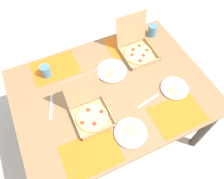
{
  "coord_description": "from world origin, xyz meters",
  "views": [
    {
      "loc": [
        -0.38,
        -0.82,
        2.12
      ],
      "look_at": [
        0.0,
        0.0,
        0.74
      ],
      "focal_mm": 35.48,
      "sensor_mm": 36.0,
      "label": 1
    }
  ],
  "objects_px": {
    "pizza_box_edge_far": "(90,111)",
    "plate_near_right": "(131,133)",
    "plate_far_right": "(112,71)",
    "cup_clear_right": "(46,71)",
    "cup_red": "(152,30)",
    "plate_near_left": "(174,89)",
    "pizza_box_corner_left": "(137,48)"
  },
  "relations": [
    {
      "from": "pizza_box_corner_left",
      "to": "cup_clear_right",
      "type": "bearing_deg",
      "value": 173.78
    },
    {
      "from": "plate_far_right",
      "to": "cup_red",
      "type": "relative_size",
      "value": 2.29
    },
    {
      "from": "plate_near_right",
      "to": "cup_clear_right",
      "type": "xyz_separation_m",
      "value": [
        -0.37,
        0.7,
        0.04
      ]
    },
    {
      "from": "plate_near_right",
      "to": "cup_red",
      "type": "height_order",
      "value": "cup_red"
    },
    {
      "from": "cup_red",
      "to": "pizza_box_edge_far",
      "type": "bearing_deg",
      "value": -147.38
    },
    {
      "from": "pizza_box_edge_far",
      "to": "cup_red",
      "type": "height_order",
      "value": "pizza_box_edge_far"
    },
    {
      "from": "pizza_box_edge_far",
      "to": "plate_near_right",
      "type": "xyz_separation_m",
      "value": [
        0.19,
        -0.24,
        -0.04
      ]
    },
    {
      "from": "plate_near_right",
      "to": "cup_red",
      "type": "bearing_deg",
      "value": 51.14
    },
    {
      "from": "pizza_box_corner_left",
      "to": "plate_near_left",
      "type": "xyz_separation_m",
      "value": [
        0.08,
        -0.45,
        -0.04
      ]
    },
    {
      "from": "plate_far_right",
      "to": "cup_clear_right",
      "type": "distance_m",
      "value": 0.5
    },
    {
      "from": "pizza_box_corner_left",
      "to": "cup_clear_right",
      "type": "xyz_separation_m",
      "value": [
        -0.75,
        0.08,
        0.0
      ]
    },
    {
      "from": "plate_near_left",
      "to": "plate_near_right",
      "type": "distance_m",
      "value": 0.49
    },
    {
      "from": "plate_near_left",
      "to": "cup_red",
      "type": "relative_size",
      "value": 2.01
    },
    {
      "from": "pizza_box_edge_far",
      "to": "cup_clear_right",
      "type": "height_order",
      "value": "pizza_box_edge_far"
    },
    {
      "from": "pizza_box_edge_far",
      "to": "cup_red",
      "type": "relative_size",
      "value": 2.86
    },
    {
      "from": "pizza_box_corner_left",
      "to": "cup_red",
      "type": "relative_size",
      "value": 2.93
    },
    {
      "from": "plate_near_left",
      "to": "cup_clear_right",
      "type": "distance_m",
      "value": 0.98
    },
    {
      "from": "cup_red",
      "to": "plate_far_right",
      "type": "bearing_deg",
      "value": -155.41
    },
    {
      "from": "plate_far_right",
      "to": "plate_near_right",
      "type": "distance_m",
      "value": 0.53
    },
    {
      "from": "cup_clear_right",
      "to": "cup_red",
      "type": "relative_size",
      "value": 1.0
    },
    {
      "from": "plate_far_right",
      "to": "plate_near_right",
      "type": "xyz_separation_m",
      "value": [
        -0.1,
        -0.52,
        0.0
      ]
    },
    {
      "from": "plate_far_right",
      "to": "plate_near_right",
      "type": "bearing_deg",
      "value": -101.13
    },
    {
      "from": "plate_far_right",
      "to": "cup_clear_right",
      "type": "xyz_separation_m",
      "value": [
        -0.47,
        0.18,
        0.04
      ]
    },
    {
      "from": "pizza_box_corner_left",
      "to": "plate_near_right",
      "type": "height_order",
      "value": "pizza_box_corner_left"
    },
    {
      "from": "plate_far_right",
      "to": "cup_red",
      "type": "distance_m",
      "value": 0.55
    },
    {
      "from": "pizza_box_edge_far",
      "to": "cup_clear_right",
      "type": "bearing_deg",
      "value": 111.24
    },
    {
      "from": "pizza_box_edge_far",
      "to": "plate_far_right",
      "type": "distance_m",
      "value": 0.4
    },
    {
      "from": "cup_red",
      "to": "plate_near_left",
      "type": "bearing_deg",
      "value": -104.04
    },
    {
      "from": "pizza_box_edge_far",
      "to": "plate_near_right",
      "type": "bearing_deg",
      "value": -52.03
    },
    {
      "from": "cup_clear_right",
      "to": "cup_red",
      "type": "height_order",
      "value": "same"
    },
    {
      "from": "plate_far_right",
      "to": "cup_red",
      "type": "height_order",
      "value": "cup_red"
    },
    {
      "from": "cup_clear_right",
      "to": "cup_red",
      "type": "distance_m",
      "value": 0.97
    }
  ]
}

